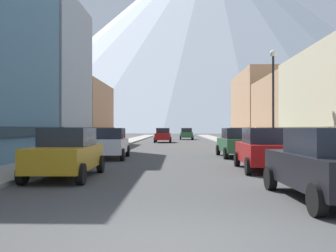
# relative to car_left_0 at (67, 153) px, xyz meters

# --- Properties ---
(ground_plane) EXTENTS (400.00, 400.00, 0.00)m
(ground_plane) POSITION_rel_car_left_0_xyz_m (3.80, -7.57, -0.90)
(ground_plane) COLOR #3E3E3E
(sidewalk_left) EXTENTS (2.50, 100.00, 0.15)m
(sidewalk_left) POSITION_rel_car_left_0_xyz_m (-2.45, 27.43, -0.82)
(sidewalk_left) COLOR gray
(sidewalk_left) RESTS_ON ground
(sidewalk_right) EXTENTS (2.50, 100.00, 0.15)m
(sidewalk_right) POSITION_rel_car_left_0_xyz_m (10.05, 27.43, -0.82)
(sidewalk_right) COLOR gray
(sidewalk_right) RESTS_ON ground
(storefront_left_2) EXTENTS (8.29, 9.00, 11.68)m
(storefront_left_2) POSITION_rel_car_left_0_xyz_m (-7.69, 15.87, 4.76)
(storefront_left_2) COLOR #99A5B2
(storefront_left_2) RESTS_ON ground
(storefront_left_3) EXTENTS (8.63, 11.28, 6.52)m
(storefront_left_3) POSITION_rel_car_left_0_xyz_m (-7.86, 26.21, 2.24)
(storefront_left_3) COLOR tan
(storefront_left_3) RESTS_ON ground
(storefront_right_2) EXTENTS (8.36, 10.12, 6.09)m
(storefront_right_2) POSITION_rel_car_left_0_xyz_m (15.33, 19.22, 2.03)
(storefront_right_2) COLOR tan
(storefront_right_2) RESTS_ON ground
(storefront_right_3) EXTENTS (9.37, 13.25, 8.23)m
(storefront_right_3) POSITION_rel_car_left_0_xyz_m (15.84, 31.44, 3.07)
(storefront_right_3) COLOR tan
(storefront_right_3) RESTS_ON ground
(car_left_0) EXTENTS (2.13, 4.43, 1.78)m
(car_left_0) POSITION_rel_car_left_0_xyz_m (0.00, 0.00, 0.00)
(car_left_0) COLOR #B28419
(car_left_0) RESTS_ON ground
(car_left_1) EXTENTS (2.22, 4.47, 1.78)m
(car_left_1) POSITION_rel_car_left_0_xyz_m (-0.00, 8.53, 0.00)
(car_left_1) COLOR silver
(car_left_1) RESTS_ON ground
(car_right_0) EXTENTS (2.20, 4.46, 1.78)m
(car_right_0) POSITION_rel_car_left_0_xyz_m (7.60, -4.15, 0.00)
(car_right_0) COLOR black
(car_right_0) RESTS_ON ground
(car_right_1) EXTENTS (2.17, 4.45, 1.78)m
(car_right_1) POSITION_rel_car_left_0_xyz_m (7.60, 2.46, 0.00)
(car_right_1) COLOR #9E1111
(car_right_1) RESTS_ON ground
(car_right_2) EXTENTS (2.16, 4.44, 1.78)m
(car_right_2) POSITION_rel_car_left_0_xyz_m (7.60, 9.80, 0.00)
(car_right_2) COLOR #265933
(car_right_2) RESTS_ON ground
(car_driving_0) EXTENTS (2.06, 4.40, 1.78)m
(car_driving_0) POSITION_rel_car_left_0_xyz_m (2.20, 33.34, 0.00)
(car_driving_0) COLOR #9E1111
(car_driving_0) RESTS_ON ground
(car_driving_1) EXTENTS (2.06, 4.40, 1.78)m
(car_driving_1) POSITION_rel_car_left_0_xyz_m (5.40, 44.94, 0.00)
(car_driving_1) COLOR #265933
(car_driving_1) RESTS_ON ground
(pedestrian_0) EXTENTS (0.36, 0.36, 1.71)m
(pedestrian_0) POSITION_rel_car_left_0_xyz_m (10.05, 16.10, 0.04)
(pedestrian_0) COLOR #333338
(pedestrian_0) RESTS_ON sidewalk_right
(pedestrian_1) EXTENTS (0.36, 0.36, 1.55)m
(pedestrian_1) POSITION_rel_car_left_0_xyz_m (10.05, 7.44, -0.04)
(pedestrian_1) COLOR navy
(pedestrian_1) RESTS_ON sidewalk_right
(pedestrian_2) EXTENTS (0.36, 0.36, 1.55)m
(pedestrian_2) POSITION_rel_car_left_0_xyz_m (10.05, 2.53, -0.04)
(pedestrian_2) COLOR navy
(pedestrian_2) RESTS_ON sidewalk_right
(streetlamp_right) EXTENTS (0.36, 0.36, 5.86)m
(streetlamp_right) POSITION_rel_car_left_0_xyz_m (9.15, 7.13, 3.09)
(streetlamp_right) COLOR black
(streetlamp_right) RESTS_ON sidewalk_right
(mountain_backdrop) EXTENTS (292.10, 292.10, 136.33)m
(mountain_backdrop) POSITION_rel_car_left_0_xyz_m (27.71, 252.43, 67.26)
(mountain_backdrop) COLOR silver
(mountain_backdrop) RESTS_ON ground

